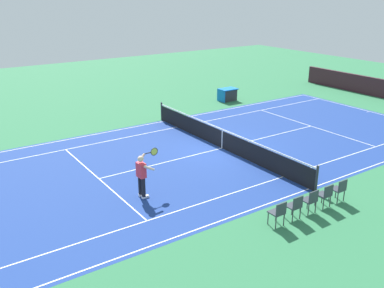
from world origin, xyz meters
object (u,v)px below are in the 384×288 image
spectator_chair_3 (295,206)px  equipment_cart_tarped (227,94)px  tennis_net (222,139)px  spectator_chair_2 (311,200)px  spectator_chair_0 (340,189)px  tennis_ball (283,163)px  spectator_chair_1 (325,194)px  tennis_player_near (142,174)px  spectator_chair_4 (278,212)px

spectator_chair_3 → equipment_cart_tarped: 16.45m
tennis_net → spectator_chair_2: tennis_net is taller
spectator_chair_3 → spectator_chair_0: bearing=180.0°
spectator_chair_0 → spectator_chair_3: bearing=0.0°
tennis_ball → spectator_chair_0: 3.85m
spectator_chair_0 → spectator_chair_3: 2.31m
spectator_chair_1 → spectator_chair_2: size_ratio=1.00×
tennis_player_near → spectator_chair_3: 5.55m
spectator_chair_4 → tennis_net: bearing=-113.9°
spectator_chair_3 → equipment_cart_tarped: spectator_chair_3 is taller
tennis_player_near → spectator_chair_0: 7.20m
spectator_chair_4 → tennis_player_near: bearing=-58.6°
tennis_player_near → spectator_chair_1: size_ratio=1.93×
tennis_player_near → spectator_chair_0: tennis_player_near is taller
tennis_net → spectator_chair_3: size_ratio=13.30×
tennis_ball → spectator_chair_4: (4.02, 3.71, 0.49)m
tennis_net → tennis_ball: (-1.00, 3.09, -0.46)m
spectator_chair_2 → equipment_cart_tarped: (-7.66, -14.12, -0.08)m
tennis_net → spectator_chair_4: tennis_net is taller
tennis_net → spectator_chair_1: bearing=84.1°
equipment_cart_tarped → spectator_chair_2: bearing=61.5°
tennis_net → spectator_chair_2: bearing=77.7°
tennis_net → tennis_ball: size_ratio=177.27×
tennis_player_near → tennis_ball: (-6.67, 0.64, -0.90)m
tennis_player_near → tennis_ball: bearing=174.5°
tennis_ball → spectator_chair_3: (3.25, 3.71, 0.49)m
tennis_player_near → spectator_chair_2: (-4.19, 4.35, -0.41)m
tennis_ball → spectator_chair_1: 4.11m
spectator_chair_2 → equipment_cart_tarped: size_ratio=0.70×
equipment_cart_tarped → tennis_net: bearing=49.8°
spectator_chair_1 → spectator_chair_4: 2.31m
spectator_chair_1 → spectator_chair_0: bearing=180.0°
spectator_chair_1 → spectator_chair_2: same height
spectator_chair_1 → spectator_chair_4: size_ratio=1.00×
spectator_chair_1 → spectator_chair_4: (2.31, 0.00, 0.00)m
tennis_ball → spectator_chair_3: 4.95m
spectator_chair_2 → spectator_chair_4: 1.54m
tennis_net → equipment_cart_tarped: (-6.19, -7.32, -0.05)m
spectator_chair_1 → equipment_cart_tarped: 15.71m
spectator_chair_3 → tennis_ball: bearing=-131.2°
tennis_player_near → spectator_chair_4: size_ratio=1.93×
spectator_chair_2 → spectator_chair_3: size_ratio=1.00×
spectator_chair_1 → tennis_ball: bearing=-114.7°
tennis_ball → spectator_chair_1: bearing=65.3°
tennis_ball → spectator_chair_3: spectator_chair_3 is taller
spectator_chair_3 → equipment_cart_tarped: (-8.43, -14.12, -0.08)m
spectator_chair_1 → equipment_cart_tarped: size_ratio=0.70×
spectator_chair_2 → tennis_ball: bearing=-123.7°
tennis_net → spectator_chair_2: size_ratio=13.30×
tennis_player_near → spectator_chair_3: size_ratio=1.93×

